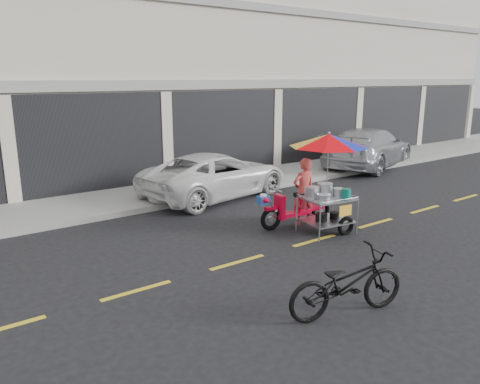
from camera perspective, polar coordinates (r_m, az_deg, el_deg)
ground at (r=9.97m, az=9.07°, el=-5.87°), size 90.00×90.00×0.00m
sidewalk at (r=14.18m, az=-6.86°, el=0.46°), size 45.00×3.00×0.15m
shophouse_block at (r=19.64m, az=-7.43°, el=16.38°), size 36.00×8.11×10.40m
centerline at (r=9.97m, az=9.07°, el=-5.85°), size 42.00×0.10×0.01m
white_pickup at (r=13.30m, az=-2.94°, el=2.10°), size 4.81×2.82×1.26m
silver_pickup at (r=18.36m, az=15.39°, el=5.25°), size 5.53×3.63×1.49m
near_bicycle at (r=6.94m, az=12.89°, el=-10.79°), size 1.95×1.09×0.97m
food_vendor_rig at (r=10.37m, az=9.55°, el=2.85°), size 2.20×1.97×2.22m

